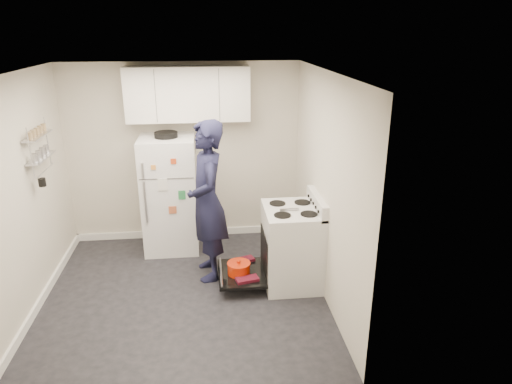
{
  "coord_description": "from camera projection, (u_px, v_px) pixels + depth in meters",
  "views": [
    {
      "loc": [
        0.32,
        -4.63,
        2.93
      ],
      "look_at": [
        0.89,
        0.49,
        1.05
      ],
      "focal_mm": 32.0,
      "sensor_mm": 36.0,
      "label": 1
    }
  ],
  "objects": [
    {
      "name": "person",
      "position": [
        207.0,
        202.0,
        5.4
      ],
      "size": [
        0.55,
        0.76,
        1.95
      ],
      "primitive_type": "imported",
      "rotation": [
        0.0,
        0.0,
        -1.44
      ],
      "color": "black",
      "rests_on": "ground"
    },
    {
      "name": "open_oven_door",
      "position": [
        241.0,
        271.0,
        5.43
      ],
      "size": [
        0.55,
        0.72,
        0.22
      ],
      "color": "black",
      "rests_on": "ground"
    },
    {
      "name": "room",
      "position": [
        176.0,
        196.0,
        4.9
      ],
      "size": [
        3.21,
        3.21,
        2.51
      ],
      "color": "black",
      "rests_on": "ground"
    },
    {
      "name": "wall_shelf_rack",
      "position": [
        39.0,
        147.0,
        5.02
      ],
      "size": [
        0.14,
        0.6,
        0.61
      ],
      "color": "#B2B2B7",
      "rests_on": "room"
    },
    {
      "name": "refrigerator",
      "position": [
        170.0,
        194.0,
        6.17
      ],
      "size": [
        0.72,
        0.74,
        1.64
      ],
      "color": "white",
      "rests_on": "ground"
    },
    {
      "name": "electric_range",
      "position": [
        291.0,
        247.0,
        5.4
      ],
      "size": [
        0.66,
        0.76,
        1.1
      ],
      "color": "silver",
      "rests_on": "ground"
    },
    {
      "name": "upper_cabinets",
      "position": [
        188.0,
        94.0,
        5.92
      ],
      "size": [
        1.6,
        0.33,
        0.7
      ],
      "primitive_type": "cube",
      "color": "silver",
      "rests_on": "room"
    }
  ]
}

